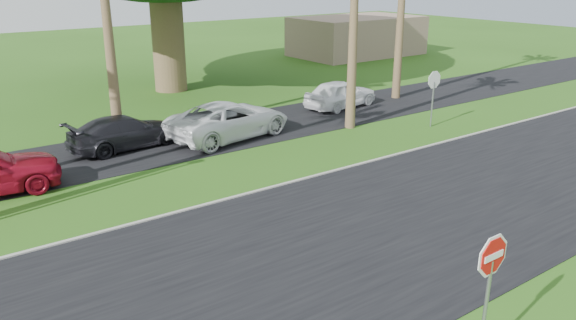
% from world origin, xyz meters
% --- Properties ---
extents(ground, '(120.00, 120.00, 0.00)m').
position_xyz_m(ground, '(0.00, 0.00, 0.00)').
color(ground, '#285114').
rests_on(ground, ground).
extents(road, '(120.00, 8.00, 0.02)m').
position_xyz_m(road, '(0.00, 2.00, 0.01)').
color(road, black).
rests_on(road, ground).
extents(parking_strip, '(120.00, 5.00, 0.02)m').
position_xyz_m(parking_strip, '(0.00, 12.50, 0.01)').
color(parking_strip, black).
rests_on(parking_strip, ground).
extents(curb, '(120.00, 0.12, 0.06)m').
position_xyz_m(curb, '(0.00, 6.05, 0.03)').
color(curb, gray).
rests_on(curb, ground).
extents(stop_sign_near, '(1.05, 0.07, 2.62)m').
position_xyz_m(stop_sign_near, '(0.50, -3.00, 1.77)').
color(stop_sign_near, gray).
rests_on(stop_sign_near, ground).
extents(stop_sign_far, '(1.05, 0.07, 2.62)m').
position_xyz_m(stop_sign_far, '(12.00, 8.00, 1.77)').
color(stop_sign_far, gray).
rests_on(stop_sign_far, ground).
extents(building_far, '(10.00, 6.00, 3.00)m').
position_xyz_m(building_far, '(24.00, 26.00, 1.50)').
color(building_far, gray).
rests_on(building_far, ground).
extents(car_dark, '(4.59, 2.31, 1.28)m').
position_xyz_m(car_dark, '(-0.12, 12.87, 0.64)').
color(car_dark, black).
rests_on(car_dark, ground).
extents(car_minivan, '(5.73, 3.36, 1.50)m').
position_xyz_m(car_minivan, '(3.89, 11.75, 0.75)').
color(car_minivan, white).
rests_on(car_minivan, ground).
extents(car_pickup, '(4.33, 2.27, 1.41)m').
position_xyz_m(car_pickup, '(11.06, 13.03, 0.70)').
color(car_pickup, white).
rests_on(car_pickup, ground).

